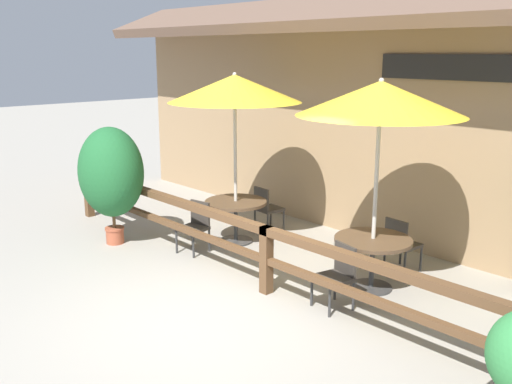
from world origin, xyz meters
TOP-DOWN VIEW (x-y plane):
  - ground_plane at (0.00, 0.00)m, footprint 60.00×60.00m
  - building_facade at (0.00, 4.10)m, footprint 14.28×1.49m
  - patio_railing at (0.00, 1.05)m, footprint 10.40×0.14m
  - patio_umbrella_near at (-1.92, 2.17)m, footprint 2.22×2.22m
  - dining_table_near at (-1.92, 2.17)m, footprint 1.07×1.07m
  - chair_near_streetside at (-2.00, 1.35)m, footprint 0.49×0.49m
  - chair_near_wallside at (-2.00, 2.98)m, footprint 0.45×0.45m
  - patio_umbrella_middle at (0.89, 2.23)m, footprint 2.22×2.22m
  - dining_table_middle at (0.89, 2.23)m, footprint 1.07×1.07m
  - chair_middle_streetside at (0.94, 1.40)m, footprint 0.50×0.50m
  - chair_middle_wallside at (0.81, 3.06)m, footprint 0.46×0.46m
  - potted_plant_broad_leaf at (-3.29, 0.58)m, footprint 1.18×1.06m

SIDE VIEW (x-z plane):
  - ground_plane at x=0.00m, z-range 0.00..0.00m
  - chair_near_streetside at x=-2.00m, z-range 0.04..0.88m
  - chair_near_wallside at x=-2.00m, z-range 0.04..0.88m
  - chair_middle_streetside at x=0.94m, z-range 0.04..0.88m
  - chair_middle_wallside at x=0.81m, z-range 0.04..0.88m
  - dining_table_near at x=-1.92m, z-range 0.22..0.96m
  - dining_table_middle at x=0.89m, z-range 0.22..0.96m
  - patio_railing at x=0.00m, z-range 0.22..1.17m
  - potted_plant_broad_leaf at x=-3.29m, z-range 0.23..2.25m
  - building_facade at x=0.00m, z-range 0.05..4.28m
  - patio_umbrella_near at x=-1.92m, z-range 1.19..4.09m
  - patio_umbrella_middle at x=0.89m, z-range 1.19..4.09m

